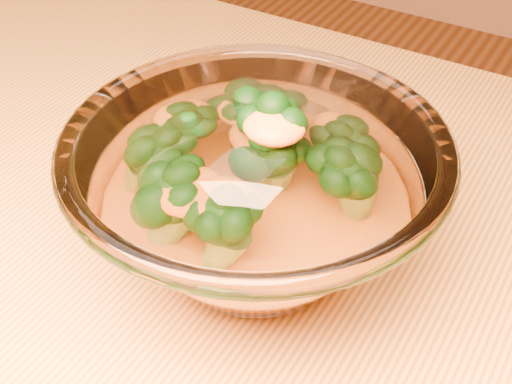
% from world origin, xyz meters
% --- Properties ---
extents(table, '(1.20, 0.80, 0.75)m').
position_xyz_m(table, '(0.00, 0.00, 0.65)').
color(table, '#C18E3A').
rests_on(table, ground).
extents(glass_bowl, '(0.24, 0.24, 0.11)m').
position_xyz_m(glass_bowl, '(0.12, 0.07, 0.81)').
color(glass_bowl, white).
rests_on(glass_bowl, table).
extents(cheese_sauce, '(0.14, 0.14, 0.04)m').
position_xyz_m(cheese_sauce, '(0.12, 0.07, 0.78)').
color(cheese_sauce, orange).
rests_on(cheese_sauce, glass_bowl).
extents(broccoli_heap, '(0.16, 0.15, 0.08)m').
position_xyz_m(broccoli_heap, '(0.10, 0.08, 0.82)').
color(broccoli_heap, black).
rests_on(broccoli_heap, cheese_sauce).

